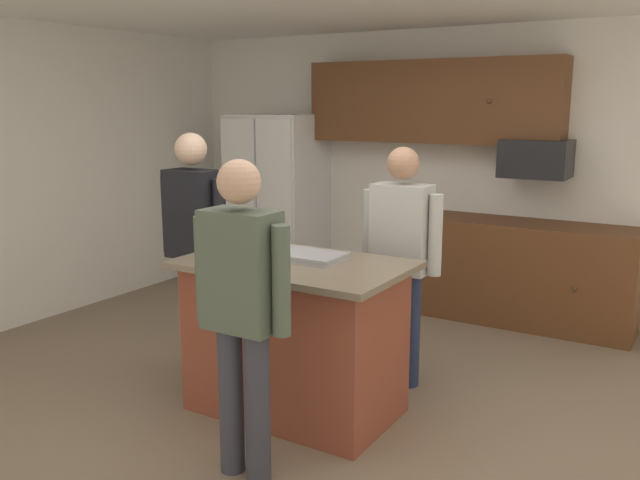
% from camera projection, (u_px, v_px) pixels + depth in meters
% --- Properties ---
extents(floor, '(7.04, 7.04, 0.00)m').
position_uv_depth(floor, '(324.00, 415.00, 4.20)').
color(floor, '#7F6B56').
rests_on(floor, ground).
extents(back_wall, '(6.40, 0.10, 2.60)m').
position_uv_depth(back_wall, '(478.00, 170.00, 6.29)').
color(back_wall, white).
rests_on(back_wall, ground).
extents(cabinet_run_upper, '(2.40, 0.38, 0.75)m').
position_uv_depth(cabinet_run_upper, '(432.00, 102.00, 6.20)').
color(cabinet_run_upper, brown).
extents(cabinet_run_lower, '(1.80, 0.63, 0.90)m').
position_uv_depth(cabinet_run_lower, '(528.00, 273.00, 5.88)').
color(cabinet_run_lower, brown).
rests_on(cabinet_run_lower, ground).
extents(refrigerator, '(0.87, 0.76, 1.80)m').
position_uv_depth(refrigerator, '(277.00, 202.00, 7.03)').
color(refrigerator, white).
rests_on(refrigerator, ground).
extents(microwave_over_range, '(0.56, 0.40, 0.32)m').
position_uv_depth(microwave_over_range, '(536.00, 159.00, 5.70)').
color(microwave_over_range, black).
extents(kitchen_island, '(1.37, 0.87, 0.97)m').
position_uv_depth(kitchen_island, '(295.00, 336.00, 4.18)').
color(kitchen_island, brown).
rests_on(kitchen_island, ground).
extents(person_guest_by_door, '(0.57, 0.22, 1.63)m').
position_uv_depth(person_guest_by_door, '(401.00, 251.00, 4.51)').
color(person_guest_by_door, '#232D4C').
rests_on(person_guest_by_door, ground).
extents(person_guest_left, '(0.57, 0.23, 1.71)m').
position_uv_depth(person_guest_left, '(194.00, 235.00, 4.76)').
color(person_guest_left, tan).
rests_on(person_guest_left, ground).
extents(person_guest_right, '(0.57, 0.22, 1.65)m').
position_uv_depth(person_guest_right, '(242.00, 300.00, 3.34)').
color(person_guest_right, '#383842').
rests_on(person_guest_right, ground).
extents(glass_short_whisky, '(0.07, 0.07, 0.14)m').
position_uv_depth(glass_short_whisky, '(269.00, 237.00, 4.47)').
color(glass_short_whisky, black).
rests_on(glass_short_whisky, kitchen_island).
extents(glass_stout_tall, '(0.07, 0.07, 0.12)m').
position_uv_depth(glass_stout_tall, '(240.00, 246.00, 4.23)').
color(glass_stout_tall, black).
rests_on(glass_stout_tall, kitchen_island).
extents(glass_pilsner, '(0.07, 0.07, 0.13)m').
position_uv_depth(glass_pilsner, '(246.00, 241.00, 4.35)').
color(glass_pilsner, black).
rests_on(glass_pilsner, kitchen_island).
extents(mug_blue_stoneware, '(0.13, 0.09, 0.10)m').
position_uv_depth(mug_blue_stoneware, '(253.00, 239.00, 4.49)').
color(mug_blue_stoneware, white).
rests_on(mug_blue_stoneware, kitchen_island).
extents(serving_tray, '(0.44, 0.30, 0.04)m').
position_uv_depth(serving_tray, '(308.00, 256.00, 4.12)').
color(serving_tray, '#B7B7BC').
rests_on(serving_tray, kitchen_island).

